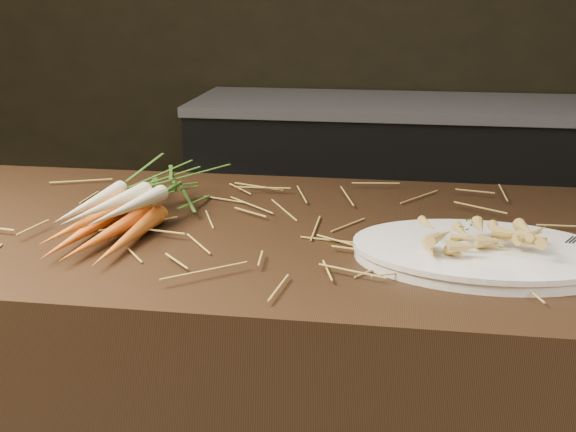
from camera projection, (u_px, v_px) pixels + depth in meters
The scene contains 5 objects.
back_counter at pixel (406, 198), 3.12m from camera, with size 1.82×0.62×0.84m.
straw_bedding at pixel (247, 222), 1.24m from camera, with size 1.40×0.60×0.02m, color #A98341, non-canonical shape.
root_veg_bunch at pixel (147, 196), 1.27m from camera, with size 0.20×0.47×0.09m.
serving_platter at pixel (482, 255), 1.08m from camera, with size 0.38×0.26×0.02m, color white, non-canonical shape.
roasted_veg_heap at pixel (483, 236), 1.07m from camera, with size 0.19×0.14×0.04m, color #AB8737, non-canonical shape.
Camera 1 is at (0.25, -0.85, 1.30)m, focal length 45.00 mm.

